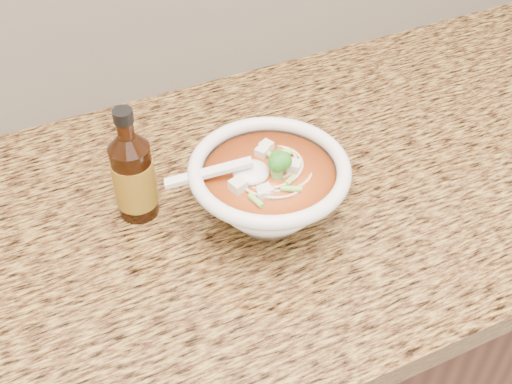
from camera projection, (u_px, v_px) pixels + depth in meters
name	position (u px, v px, depth m)	size (l,w,h in m)	color
cabinet	(220.00, 377.00, 1.26)	(4.00, 0.65, 0.86)	black
counter_slab	(208.00, 218.00, 0.95)	(4.00, 0.68, 0.04)	olive
soup_bowl	(269.00, 190.00, 0.89)	(0.25, 0.22, 0.12)	white
hot_sauce_bottle	(134.00, 176.00, 0.89)	(0.08, 0.08, 0.18)	#381707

